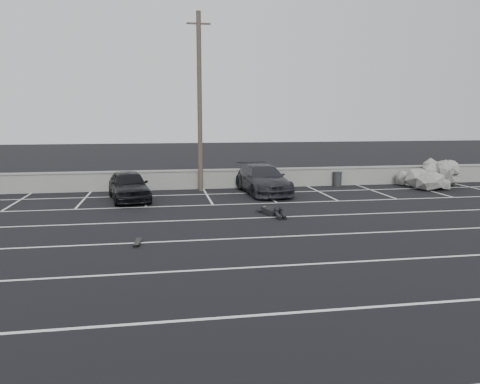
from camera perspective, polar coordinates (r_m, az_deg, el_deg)
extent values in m
plane|color=black|center=(13.09, 10.04, -8.59)|extent=(120.00, 120.00, 0.00)
cube|color=gray|center=(26.30, -0.20, 1.62)|extent=(50.00, 0.35, 1.00)
cube|color=gray|center=(26.23, -0.20, 2.74)|extent=(50.00, 0.45, 0.08)
cube|color=silver|center=(10.49, 15.69, -13.35)|extent=(36.00, 0.10, 0.01)
cube|color=silver|center=(13.09, 10.04, -8.57)|extent=(36.00, 0.10, 0.01)
cube|color=silver|center=(15.83, 6.39, -5.36)|extent=(36.00, 0.10, 0.01)
cube|color=silver|center=(18.65, 3.85, -3.09)|extent=(36.00, 0.10, 0.01)
cube|color=silver|center=(21.52, 1.99, -1.42)|extent=(36.00, 0.10, 0.01)
cube|color=silver|center=(24.42, 0.57, -0.14)|extent=(36.00, 0.10, 0.01)
cube|color=silver|center=(24.49, -25.44, -1.02)|extent=(0.10, 5.00, 0.01)
cube|color=silver|center=(23.84, -18.49, -0.85)|extent=(0.10, 5.00, 0.01)
cube|color=silver|center=(23.56, -11.26, -0.67)|extent=(0.10, 5.00, 0.01)
cube|color=silver|center=(23.66, -3.99, -0.47)|extent=(0.10, 5.00, 0.01)
cube|color=silver|center=(24.14, 3.12, -0.27)|extent=(0.10, 5.00, 0.01)
cube|color=silver|center=(24.96, 9.85, -0.08)|extent=(0.10, 5.00, 0.01)
cube|color=silver|center=(26.11, 16.07, 0.10)|extent=(0.10, 5.00, 0.01)
cube|color=silver|center=(27.54, 21.70, 0.27)|extent=(0.10, 5.00, 0.01)
cube|color=silver|center=(29.21, 26.74, 0.41)|extent=(0.10, 5.00, 0.01)
imported|color=black|center=(22.96, -13.41, 0.80)|extent=(2.44, 4.44, 1.43)
imported|color=#26262C|center=(24.39, 2.80, 1.57)|extent=(2.45, 5.21, 1.47)
cylinder|color=#4C4238|center=(25.01, -4.94, 10.69)|extent=(0.25, 0.25, 9.27)
cube|color=#4C4238|center=(25.44, -5.07, 19.78)|extent=(1.24, 0.08, 0.08)
cylinder|color=#28282B|center=(27.45, 11.78, 1.52)|extent=(0.49, 0.49, 0.79)
cylinder|color=#28282B|center=(27.40, 11.81, 2.37)|extent=(0.54, 0.54, 0.04)
cube|color=black|center=(15.07, -12.41, -5.99)|extent=(0.23, 0.69, 0.02)
cube|color=#28282B|center=(15.30, -12.29, -5.88)|extent=(0.14, 0.06, 0.03)
cube|color=#28282B|center=(14.86, -12.52, -6.33)|extent=(0.14, 0.06, 0.03)
cylinder|color=black|center=(15.31, -12.60, -5.95)|extent=(0.03, 0.05, 0.05)
cylinder|color=black|center=(15.29, -11.98, -5.95)|extent=(0.03, 0.05, 0.05)
cylinder|color=black|center=(14.88, -12.84, -6.40)|extent=(0.03, 0.05, 0.05)
cylinder|color=black|center=(14.86, -12.20, -6.40)|extent=(0.03, 0.05, 0.05)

